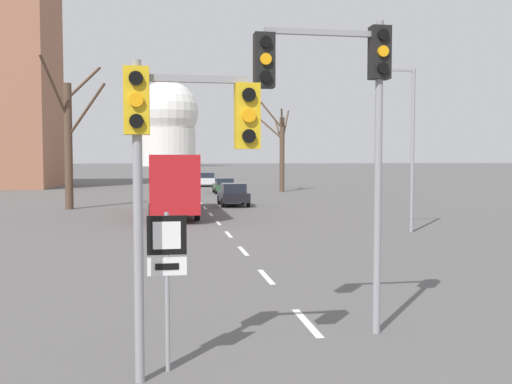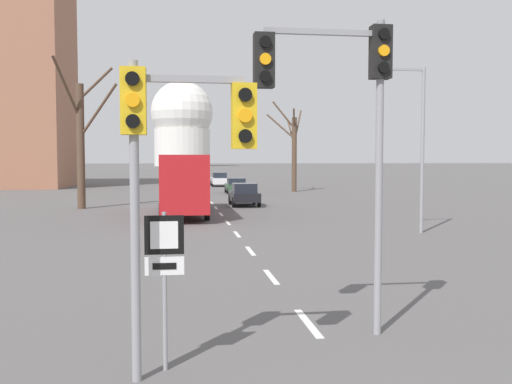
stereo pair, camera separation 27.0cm
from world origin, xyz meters
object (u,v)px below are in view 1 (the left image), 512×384
Objects in this scene: sedan_near_left at (233,194)px; sedan_mid_centre at (224,186)px; sedan_near_right at (207,179)px; route_sign_post at (167,264)px; street_lamp_right at (405,131)px; traffic_signal_near_left at (177,141)px; traffic_signal_centre_tall at (342,97)px; city_bus at (173,180)px.

sedan_mid_centre is at bearing 86.28° from sedan_near_left.
sedan_near_left is 0.88× the size of sedan_near_right.
street_lamp_right is at bearing 55.00° from route_sign_post.
traffic_signal_centre_tall reaches higher than traffic_signal_near_left.
street_lamp_right is 14.14m from city_bus.
sedan_near_left is at bearing 86.74° from traffic_signal_centre_tall.
sedan_near_right is 34.74m from city_bus.
route_sign_post is 18.63m from street_lamp_right.
sedan_near_left is at bearing 80.99° from route_sign_post.
street_lamp_right is 1.83× the size of sedan_near_left.
sedan_mid_centre is 20.94m from city_bus.
route_sign_post is 0.62× the size of sedan_near_left.
sedan_near_right is at bearing 84.94° from route_sign_post.
sedan_near_right is (2.07, 57.88, -3.58)m from traffic_signal_centre_tall.
traffic_signal_centre_tall is 4.39m from route_sign_post.
sedan_near_right is 1.19× the size of sedan_mid_centre.
street_lamp_right is 44.57m from sedan_near_right.
city_bus is at bearing -126.54° from sedan_near_left.
traffic_signal_centre_tall is 1.46× the size of sedan_near_left.
traffic_signal_near_left is at bearing -98.62° from sedan_near_left.
traffic_signal_near_left is 25.20m from city_bus.
traffic_signal_near_left is at bearing -97.07° from sedan_mid_centre.
street_lamp_right is at bearing -69.68° from sedan_near_left.
traffic_signal_near_left is at bearing -90.97° from city_bus.
sedan_near_right is (5.09, 59.55, -2.71)m from traffic_signal_near_left.
traffic_signal_centre_tall is at bearing -93.26° from sedan_near_left.
traffic_signal_centre_tall is 15.63m from street_lamp_right.
route_sign_post is at bearing -157.56° from traffic_signal_centre_tall.
sedan_near_right is (0.40, 28.65, 0.02)m from sedan_near_left.
traffic_signal_near_left is 18.65m from street_lamp_right.
street_lamp_right is 0.67× the size of city_bus.
sedan_near_left is 1.04× the size of sedan_mid_centre.
traffic_signal_centre_tall is 29.49m from sedan_near_left.
city_bus is (-4.26, -5.75, 1.24)m from sedan_near_left.
traffic_signal_centre_tall is 0.54× the size of city_bus.
city_bus reaches higher than sedan_near_left.
traffic_signal_near_left is at bearing -150.98° from traffic_signal_centre_tall.
sedan_near_right is at bearing 92.19° from sedan_mid_centre.
traffic_signal_near_left is 1.91m from route_sign_post.
city_bus is at bearing 135.81° from street_lamp_right.
route_sign_post is at bearing -99.01° from sedan_near_left.
traffic_signal_centre_tall reaches higher than sedan_near_left.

